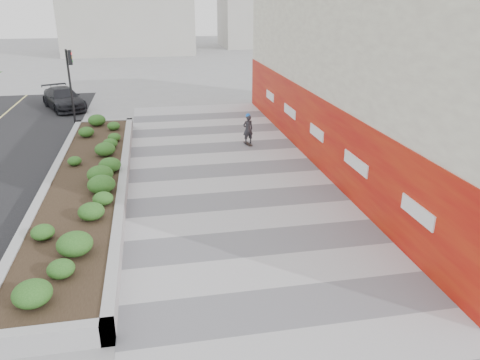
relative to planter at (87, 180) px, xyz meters
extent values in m
plane|color=gray|center=(5.50, -7.00, -0.42)|extent=(160.00, 160.00, 0.00)
cube|color=#A8A8AD|center=(5.50, -4.00, -0.41)|extent=(8.00, 36.00, 0.01)
cube|color=beige|center=(12.50, 2.00, 3.58)|extent=(6.00, 24.00, 8.00)
cube|color=red|center=(9.52, 2.00, 1.08)|extent=(0.12, 24.00, 3.00)
cube|color=#9E9EA0|center=(0.00, -8.85, -0.14)|extent=(3.00, 0.30, 0.55)
cube|color=#9E9EA0|center=(0.00, 8.85, -0.14)|extent=(3.00, 0.30, 0.55)
cube|color=#9E9EA0|center=(-1.35, 0.00, -0.14)|extent=(0.30, 18.00, 0.55)
cube|color=#9E9EA0|center=(1.35, 0.00, -0.14)|extent=(0.30, 18.00, 0.55)
cube|color=#2D2116|center=(0.00, 0.00, -0.17)|extent=(2.40, 17.40, 0.50)
cylinder|color=black|center=(-1.80, 10.50, 1.68)|extent=(0.12, 0.12, 4.20)
cube|color=black|center=(-1.62, 10.50, 3.33)|extent=(0.18, 0.28, 0.80)
cylinder|color=#595654|center=(6.00, -4.00, -0.42)|extent=(0.44, 0.44, 0.01)
cube|color=black|center=(7.20, 4.56, -0.35)|extent=(0.36, 0.75, 0.02)
imported|color=#28282E|center=(7.20, 4.56, 0.38)|extent=(0.59, 0.45, 1.45)
sphere|color=blue|center=(7.20, 4.56, 1.07)|extent=(0.23, 0.23, 0.23)
imported|color=black|center=(-3.00, 14.68, 0.26)|extent=(3.61, 5.06, 1.36)
camera|label=1|loc=(2.60, -17.27, 6.49)|focal=35.00mm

